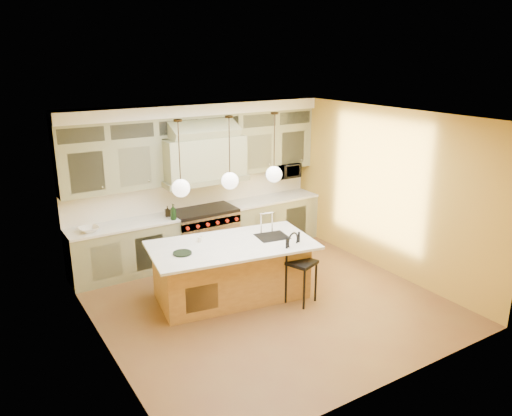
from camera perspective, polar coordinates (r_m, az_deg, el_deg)
floor at (r=8.04m, az=1.11°, el=-10.61°), size 5.00×5.00×0.00m
ceiling at (r=7.15m, az=1.25°, el=10.38°), size 5.00×5.00×0.00m
wall_back at (r=9.58m, az=-7.04°, el=3.20°), size 5.00×0.00×5.00m
wall_front at (r=5.69m, az=15.20°, el=-7.34°), size 5.00×0.00×5.00m
wall_left at (r=6.52m, az=-17.60°, el=-4.31°), size 0.00×5.00×5.00m
wall_right at (r=9.03m, az=14.59°, el=1.90°), size 0.00×5.00×5.00m
back_cabinetry at (r=9.35m, az=-6.34°, el=2.75°), size 5.00×0.77×2.90m
range at (r=9.55m, az=-5.92°, el=-2.85°), size 1.20×0.74×0.96m
kitchen_island at (r=8.01m, az=-2.79°, el=-6.99°), size 2.72×1.73×1.35m
counter_stool at (r=7.79m, az=5.03°, el=-6.37°), size 0.51×0.51×1.13m
microwave at (r=10.32m, az=3.42°, el=4.33°), size 0.54×0.37×0.30m
oil_bottle_a at (r=8.90m, az=-9.45°, el=-0.45°), size 0.12×0.12×0.29m
oil_bottle_b at (r=9.11m, az=-10.08°, el=-0.37°), size 0.10×0.10×0.19m
fruit_bowl at (r=8.68m, az=-18.55°, el=-2.33°), size 0.37×0.37×0.08m
cup at (r=7.90m, az=-6.43°, el=-3.57°), size 0.10×0.10×0.08m
pendant_left at (r=7.18m, az=-8.59°, el=2.49°), size 0.26×0.26×1.11m
pendant_center at (r=7.52m, az=-3.00°, el=3.34°), size 0.26×0.26×1.11m
pendant_right at (r=7.93m, az=2.07°, el=4.08°), size 0.26×0.26×1.11m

